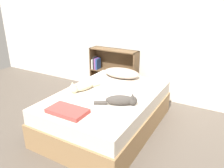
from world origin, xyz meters
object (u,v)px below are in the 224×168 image
(cat_light, at_px, (81,87))
(bookshelf, at_px, (113,70))
(pillow, at_px, (122,73))
(bed, at_px, (107,111))
(cat_dark, at_px, (122,100))

(cat_light, distance_m, bookshelf, 1.35)
(pillow, height_order, cat_light, cat_light)
(bed, xyz_separation_m, cat_light, (-0.39, -0.08, 0.33))
(cat_light, bearing_deg, cat_dark, 100.34)
(pillow, distance_m, bookshelf, 0.69)
(cat_dark, xyz_separation_m, bookshelf, (-0.94, 1.45, -0.15))
(bed, bearing_deg, pillow, 101.49)
(pillow, bearing_deg, cat_light, -106.02)
(pillow, distance_m, cat_light, 0.86)
(pillow, xyz_separation_m, bookshelf, (-0.45, 0.50, -0.16))
(bed, distance_m, cat_light, 0.52)
(bookshelf, bearing_deg, cat_dark, -57.00)
(cat_dark, relative_size, bookshelf, 0.51)
(cat_dark, bearing_deg, bed, 121.08)
(cat_light, bearing_deg, bookshelf, -151.09)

